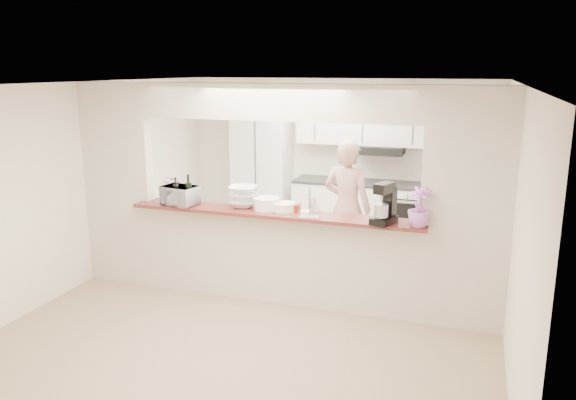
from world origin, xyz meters
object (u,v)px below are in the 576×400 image
at_px(refrigerator, 469,195).
at_px(stand_mixer, 385,205).
at_px(toaster_oven, 180,196).
at_px(person, 347,208).

distance_m(refrigerator, stand_mixer, 2.93).
bearing_deg(stand_mixer, toaster_oven, 179.13).
height_order(refrigerator, toaster_oven, refrigerator).
bearing_deg(toaster_oven, person, 47.54).
height_order(refrigerator, stand_mixer, refrigerator).
xyz_separation_m(stand_mixer, person, (-0.68, 1.29, -0.40)).
distance_m(toaster_oven, stand_mixer, 2.41).
bearing_deg(person, stand_mixer, 129.68).
distance_m(refrigerator, person, 2.10).
xyz_separation_m(toaster_oven, person, (1.72, 1.25, -0.32)).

